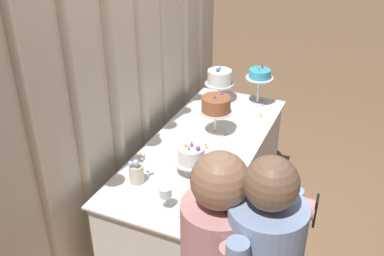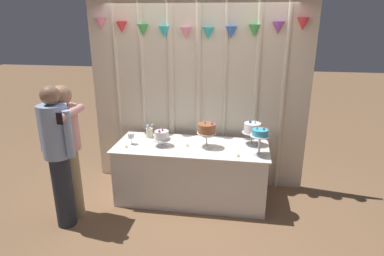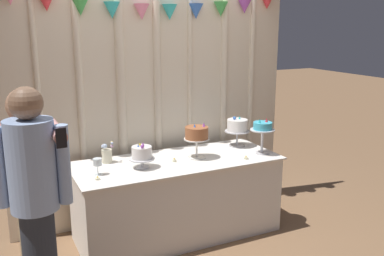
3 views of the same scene
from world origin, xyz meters
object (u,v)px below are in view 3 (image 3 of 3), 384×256
(guest_man_dark_suit, at_px, (35,201))
(cake_display_midright, at_px, (237,127))
(cake_display_leftmost, at_px, (142,154))
(cake_table, at_px, (177,198))
(wine_glass, at_px, (97,163))
(cake_display_midleft, at_px, (197,135))
(tealight_near_left, at_px, (174,161))
(cake_display_rightmost, at_px, (263,129))
(flower_vase, at_px, (107,155))
(tealight_far_left, at_px, (98,179))
(tealight_near_right, at_px, (246,158))
(guest_girl_blue_dress, at_px, (32,192))

(guest_man_dark_suit, bearing_deg, cake_display_midright, 24.70)
(cake_display_leftmost, height_order, guest_man_dark_suit, guest_man_dark_suit)
(cake_display_leftmost, bearing_deg, cake_table, 9.71)
(cake_table, relative_size, wine_glass, 13.44)
(cake_display_midleft, bearing_deg, tealight_near_left, -176.37)
(cake_table, xyz_separation_m, cake_display_midright, (0.76, 0.16, 0.59))
(cake_display_leftmost, height_order, cake_display_rightmost, cake_display_rightmost)
(cake_display_midright, relative_size, guest_man_dark_suit, 0.19)
(cake_display_midleft, bearing_deg, cake_display_midright, 17.94)
(flower_vase, distance_m, guest_man_dark_suit, 1.27)
(flower_vase, xyz_separation_m, tealight_far_left, (-0.19, -0.40, -0.07))
(flower_vase, xyz_separation_m, tealight_near_right, (1.22, -0.48, -0.07))
(tealight_near_left, xyz_separation_m, tealight_near_right, (0.65, -0.23, -0.00))
(cake_table, relative_size, cake_display_midright, 6.09)
(cake_display_rightmost, distance_m, guest_girl_blue_dress, 2.24)
(cake_table, xyz_separation_m, tealight_near_left, (-0.04, -0.04, 0.39))
(flower_vase, relative_size, tealight_far_left, 4.81)
(cake_display_midleft, height_order, cake_display_midright, cake_display_midleft)
(cake_display_midleft, bearing_deg, guest_man_dark_suit, -152.99)
(tealight_near_right, relative_size, guest_girl_blue_dress, 0.03)
(cake_table, distance_m, guest_girl_blue_dress, 1.58)
(cake_table, xyz_separation_m, cake_display_rightmost, (0.84, -0.17, 0.63))
(tealight_far_left, bearing_deg, flower_vase, 64.69)
(cake_display_midright, height_order, tealight_near_left, cake_display_midright)
(cake_table, height_order, cake_display_rightmost, cake_display_rightmost)
(guest_girl_blue_dress, bearing_deg, cake_display_midright, 20.37)
(tealight_near_left, bearing_deg, flower_vase, 156.08)
(flower_vase, relative_size, guest_man_dark_suit, 0.12)
(cake_display_leftmost, bearing_deg, tealight_near_right, -11.58)
(cake_display_leftmost, distance_m, guest_man_dark_suit, 1.24)
(cake_table, bearing_deg, guest_man_dark_suit, -149.10)
(cake_display_rightmost, height_order, tealight_far_left, cake_display_rightmost)
(tealight_far_left, relative_size, tealight_near_right, 1.00)
(cake_display_midleft, height_order, guest_girl_blue_dress, guest_girl_blue_dress)
(wine_glass, bearing_deg, guest_man_dark_suit, -128.26)
(cake_table, relative_size, tealight_far_left, 46.26)
(cake_display_midleft, distance_m, tealight_near_right, 0.52)
(flower_vase, bearing_deg, cake_display_midleft, -16.32)
(cake_display_midleft, height_order, flower_vase, cake_display_midleft)
(tealight_far_left, xyz_separation_m, guest_girl_blue_dress, (-0.55, -0.44, 0.14))
(cake_display_leftmost, distance_m, wine_glass, 0.40)
(cake_display_leftmost, height_order, wine_glass, cake_display_leftmost)
(cake_display_leftmost, xyz_separation_m, cake_display_rightmost, (1.22, -0.11, 0.12))
(cake_display_midright, height_order, cake_display_rightmost, cake_display_rightmost)
(cake_display_leftmost, distance_m, tealight_near_left, 0.35)
(flower_vase, bearing_deg, cake_table, -19.50)
(tealight_near_left, relative_size, tealight_near_right, 0.92)
(tealight_far_left, xyz_separation_m, guest_man_dark_suit, (-0.55, -0.62, 0.15))
(tealight_far_left, bearing_deg, cake_table, 13.06)
(guest_girl_blue_dress, distance_m, guest_man_dark_suit, 0.19)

